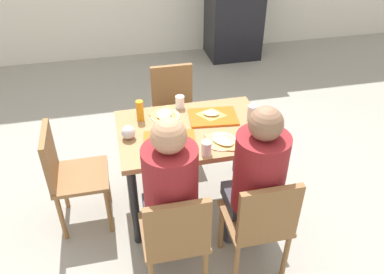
% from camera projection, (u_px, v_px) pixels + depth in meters
% --- Properties ---
extents(ground_plane, '(10.00, 10.00, 0.02)m').
position_uv_depth(ground_plane, '(192.00, 202.00, 3.32)').
color(ground_plane, '#9E998E').
extents(main_table, '(1.08, 0.75, 0.74)m').
position_uv_depth(main_table, '(192.00, 141.00, 2.95)').
color(main_table, '#9E7247').
rests_on(main_table, ground_plane).
extents(chair_near_left, '(0.40, 0.40, 0.85)m').
position_uv_depth(chair_near_left, '(175.00, 236.00, 2.38)').
color(chair_near_left, olive).
rests_on(chair_near_left, ground_plane).
extents(chair_near_right, '(0.40, 0.40, 0.85)m').
position_uv_depth(chair_near_right, '(261.00, 221.00, 2.47)').
color(chair_near_right, olive).
rests_on(chair_near_right, ground_plane).
extents(chair_far_side, '(0.40, 0.40, 0.85)m').
position_uv_depth(chair_far_side, '(174.00, 105.00, 3.63)').
color(chair_far_side, olive).
rests_on(chair_far_side, ground_plane).
extents(chair_left_end, '(0.40, 0.40, 0.85)m').
position_uv_depth(chair_left_end, '(67.00, 171.00, 2.86)').
color(chair_left_end, olive).
rests_on(chair_left_end, ground_plane).
extents(person_in_red, '(0.32, 0.42, 1.26)m').
position_uv_depth(person_in_red, '(170.00, 190.00, 2.35)').
color(person_in_red, '#383842').
rests_on(person_in_red, ground_plane).
extents(person_in_brown_jacket, '(0.32, 0.42, 1.26)m').
position_uv_depth(person_in_brown_jacket, '(256.00, 177.00, 2.44)').
color(person_in_brown_jacket, '#383842').
rests_on(person_in_brown_jacket, ground_plane).
extents(tray_red_near, '(0.39, 0.31, 0.02)m').
position_uv_depth(tray_red_near, '(169.00, 141.00, 2.75)').
color(tray_red_near, '#D85914').
rests_on(tray_red_near, main_table).
extents(tray_red_far, '(0.39, 0.30, 0.02)m').
position_uv_depth(tray_red_far, '(213.00, 117.00, 3.01)').
color(tray_red_far, '#D85914').
rests_on(tray_red_far, main_table).
extents(paper_plate_center, '(0.22, 0.22, 0.01)m').
position_uv_depth(paper_plate_center, '(165.00, 116.00, 3.02)').
color(paper_plate_center, white).
rests_on(paper_plate_center, main_table).
extents(paper_plate_near_edge, '(0.22, 0.22, 0.01)m').
position_uv_depth(paper_plate_near_edge, '(221.00, 142.00, 2.75)').
color(paper_plate_near_edge, white).
rests_on(paper_plate_near_edge, main_table).
extents(pizza_slice_a, '(0.19, 0.22, 0.02)m').
position_uv_depth(pizza_slice_a, '(168.00, 139.00, 2.75)').
color(pizza_slice_a, '#DBAD60').
rests_on(pizza_slice_a, tray_red_near).
extents(pizza_slice_b, '(0.21, 0.18, 0.02)m').
position_uv_depth(pizza_slice_b, '(211.00, 114.00, 3.02)').
color(pizza_slice_b, tan).
rests_on(pizza_slice_b, tray_red_far).
extents(pizza_slice_c, '(0.24, 0.27, 0.02)m').
position_uv_depth(pizza_slice_c, '(164.00, 114.00, 3.02)').
color(pizza_slice_c, tan).
rests_on(pizza_slice_c, paper_plate_center).
extents(pizza_slice_d, '(0.27, 0.28, 0.02)m').
position_uv_depth(pizza_slice_d, '(223.00, 141.00, 2.74)').
color(pizza_slice_d, '#DBAD60').
rests_on(pizza_slice_d, paper_plate_near_edge).
extents(plastic_cup_a, '(0.07, 0.07, 0.10)m').
position_uv_depth(plastic_cup_a, '(180.00, 102.00, 3.11)').
color(plastic_cup_a, white).
rests_on(plastic_cup_a, main_table).
extents(plastic_cup_b, '(0.07, 0.07, 0.10)m').
position_uv_depth(plastic_cup_b, '(206.00, 148.00, 2.61)').
color(plastic_cup_b, white).
rests_on(plastic_cup_b, main_table).
extents(soda_can, '(0.07, 0.07, 0.12)m').
position_uv_depth(soda_can, '(252.00, 113.00, 2.95)').
color(soda_can, '#B7BCC6').
rests_on(soda_can, main_table).
extents(condiment_bottle, '(0.06, 0.06, 0.16)m').
position_uv_depth(condiment_bottle, '(140.00, 111.00, 2.95)').
color(condiment_bottle, orange).
rests_on(condiment_bottle, main_table).
extents(foil_bundle, '(0.10, 0.10, 0.10)m').
position_uv_depth(foil_bundle, '(128.00, 132.00, 2.77)').
color(foil_bundle, silver).
rests_on(foil_bundle, main_table).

